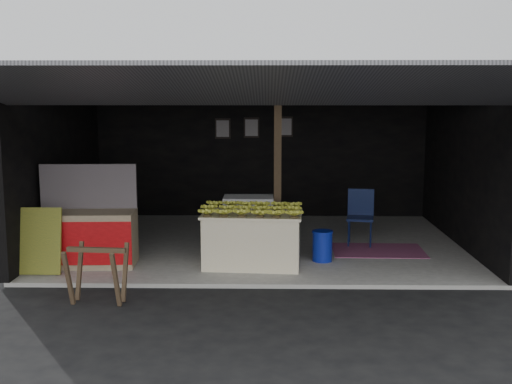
{
  "coord_description": "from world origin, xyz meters",
  "views": [
    {
      "loc": [
        0.14,
        -8.47,
        2.67
      ],
      "look_at": [
        -0.05,
        1.55,
        1.1
      ],
      "focal_mm": 45.0,
      "sensor_mm": 36.0,
      "label": 1
    }
  ],
  "objects_px": {
    "white_crate": "(249,224)",
    "plastic_chair": "(360,212)",
    "banana_table": "(252,239)",
    "water_barrel": "(322,247)",
    "neighbor_stall": "(86,235)",
    "sawhorse": "(97,269)"
  },
  "relations": [
    {
      "from": "neighbor_stall",
      "to": "water_barrel",
      "type": "xyz_separation_m",
      "value": [
        3.6,
        0.3,
        -0.23
      ]
    },
    {
      "from": "white_crate",
      "to": "plastic_chair",
      "type": "distance_m",
      "value": 1.99
    },
    {
      "from": "banana_table",
      "to": "plastic_chair",
      "type": "distance_m",
      "value": 2.33
    },
    {
      "from": "banana_table",
      "to": "plastic_chair",
      "type": "bearing_deg",
      "value": 42.31
    },
    {
      "from": "sawhorse",
      "to": "plastic_chair",
      "type": "bearing_deg",
      "value": 44.81
    },
    {
      "from": "plastic_chair",
      "to": "neighbor_stall",
      "type": "bearing_deg",
      "value": -151.82
    },
    {
      "from": "neighbor_stall",
      "to": "banana_table",
      "type": "bearing_deg",
      "value": -2.41
    },
    {
      "from": "neighbor_stall",
      "to": "plastic_chair",
      "type": "relative_size",
      "value": 1.6
    },
    {
      "from": "banana_table",
      "to": "sawhorse",
      "type": "relative_size",
      "value": 2.03
    },
    {
      "from": "banana_table",
      "to": "water_barrel",
      "type": "bearing_deg",
      "value": 18.79
    },
    {
      "from": "white_crate",
      "to": "banana_table",
      "type": "bearing_deg",
      "value": -84.88
    },
    {
      "from": "banana_table",
      "to": "sawhorse",
      "type": "distance_m",
      "value": 2.53
    },
    {
      "from": "neighbor_stall",
      "to": "sawhorse",
      "type": "bearing_deg",
      "value": -72.86
    },
    {
      "from": "water_barrel",
      "to": "plastic_chair",
      "type": "relative_size",
      "value": 0.47
    },
    {
      "from": "neighbor_stall",
      "to": "white_crate",
      "type": "bearing_deg",
      "value": 18.38
    },
    {
      "from": "banana_table",
      "to": "white_crate",
      "type": "height_order",
      "value": "white_crate"
    },
    {
      "from": "neighbor_stall",
      "to": "water_barrel",
      "type": "distance_m",
      "value": 3.62
    },
    {
      "from": "sawhorse",
      "to": "water_barrel",
      "type": "xyz_separation_m",
      "value": [
        3.0,
        1.93,
        -0.18
      ]
    },
    {
      "from": "sawhorse",
      "to": "water_barrel",
      "type": "distance_m",
      "value": 3.58
    },
    {
      "from": "white_crate",
      "to": "water_barrel",
      "type": "distance_m",
      "value": 1.35
    },
    {
      "from": "neighbor_stall",
      "to": "sawhorse",
      "type": "relative_size",
      "value": 2.0
    },
    {
      "from": "neighbor_stall",
      "to": "sawhorse",
      "type": "distance_m",
      "value": 1.74
    }
  ]
}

